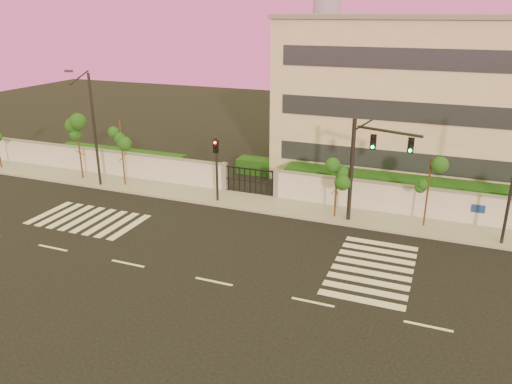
# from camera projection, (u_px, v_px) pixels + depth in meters

# --- Properties ---
(ground) EXTENTS (120.00, 120.00, 0.00)m
(ground) POSITION_uv_depth(u_px,v_px,m) (214.00, 282.00, 24.38)
(ground) COLOR black
(ground) RESTS_ON ground
(sidewalk) EXTENTS (60.00, 3.00, 0.15)m
(sidewalk) POSITION_uv_depth(u_px,v_px,m) (283.00, 207.00, 33.53)
(sidewalk) COLOR gray
(sidewalk) RESTS_ON ground
(perimeter_wall) EXTENTS (60.00, 0.36, 2.20)m
(perimeter_wall) POSITION_uv_depth(u_px,v_px,m) (291.00, 186.00, 34.47)
(perimeter_wall) COLOR silver
(perimeter_wall) RESTS_ON ground
(hedge_row) EXTENTS (41.00, 4.25, 1.80)m
(hedge_row) POSITION_uv_depth(u_px,v_px,m) (317.00, 180.00, 36.58)
(hedge_row) COLOR #113710
(hedge_row) RESTS_ON ground
(institutional_building) EXTENTS (24.40, 12.40, 12.25)m
(institutional_building) POSITION_uv_depth(u_px,v_px,m) (443.00, 98.00, 38.38)
(institutional_building) COLOR #BAB09D
(institutional_building) RESTS_ON ground
(road_markings) EXTENTS (57.00, 7.62, 0.02)m
(road_markings) POSITION_uv_depth(u_px,v_px,m) (218.00, 245.00, 28.21)
(road_markings) COLOR silver
(road_markings) RESTS_ON ground
(street_tree_b) EXTENTS (1.58, 1.26, 5.31)m
(street_tree_b) POSITION_uv_depth(u_px,v_px,m) (78.00, 131.00, 37.89)
(street_tree_b) COLOR #382314
(street_tree_b) RESTS_ON ground
(street_tree_c) EXTENTS (1.44, 1.15, 5.08)m
(street_tree_c) POSITION_uv_depth(u_px,v_px,m) (121.00, 138.00, 36.39)
(street_tree_c) COLOR #382314
(street_tree_c) RESTS_ON ground
(street_tree_d) EXTENTS (1.45, 1.15, 3.96)m
(street_tree_d) POSITION_uv_depth(u_px,v_px,m) (337.00, 175.00, 30.86)
(street_tree_d) COLOR #382314
(street_tree_d) RESTS_ON ground
(street_tree_e) EXTENTS (1.40, 1.12, 4.47)m
(street_tree_e) POSITION_uv_depth(u_px,v_px,m) (430.00, 176.00, 29.37)
(street_tree_e) COLOR #382314
(street_tree_e) RESTS_ON ground
(traffic_signal_main) EXTENTS (4.08, 1.46, 6.58)m
(traffic_signal_main) POSITION_uv_depth(u_px,v_px,m) (366.00, 159.00, 29.67)
(traffic_signal_main) COLOR black
(traffic_signal_main) RESTS_ON ground
(traffic_signal_secondary) EXTENTS (0.36, 0.34, 4.62)m
(traffic_signal_secondary) POSITION_uv_depth(u_px,v_px,m) (216.00, 162.00, 33.51)
(traffic_signal_secondary) COLOR black
(traffic_signal_secondary) RESTS_ON ground
(streetlight_west) EXTENTS (0.53, 2.12, 8.80)m
(streetlight_west) POSITION_uv_depth(u_px,v_px,m) (92.00, 125.00, 35.88)
(streetlight_west) COLOR black
(streetlight_west) RESTS_ON ground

